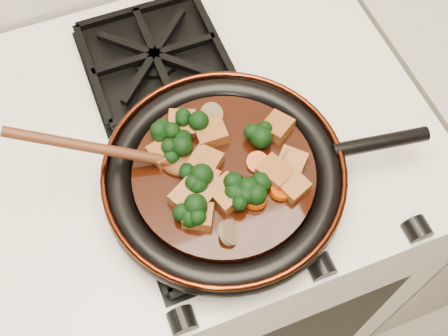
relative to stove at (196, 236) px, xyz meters
name	(u,v)px	position (x,y,z in m)	size (l,w,h in m)	color
stove	(196,236)	(0.00, 0.00, 0.00)	(0.76, 0.60, 0.90)	silver
burner_grate_front	(216,202)	(0.00, -0.14, 0.46)	(0.23, 0.23, 0.03)	black
burner_grate_back	(155,58)	(0.00, 0.14, 0.46)	(0.23, 0.23, 0.03)	black
skillet	(225,177)	(0.02, -0.12, 0.49)	(0.47, 0.34, 0.05)	black
braising_sauce	(224,175)	(0.02, -0.12, 0.50)	(0.25, 0.25, 0.02)	black
tofu_cube_0	(294,187)	(0.10, -0.18, 0.52)	(0.04, 0.03, 0.02)	brown
tofu_cube_1	(292,162)	(0.11, -0.15, 0.52)	(0.04, 0.04, 0.02)	brown
tofu_cube_2	(205,179)	(-0.01, -0.13, 0.52)	(0.03, 0.03, 0.02)	brown
tofu_cube_3	(277,127)	(0.12, -0.09, 0.52)	(0.04, 0.04, 0.02)	brown
tofu_cube_4	(227,194)	(0.01, -0.16, 0.52)	(0.04, 0.04, 0.02)	brown
tofu_cube_5	(274,173)	(0.08, -0.15, 0.52)	(0.04, 0.04, 0.02)	brown
tofu_cube_6	(182,124)	(-0.01, -0.03, 0.52)	(0.04, 0.04, 0.02)	brown
tofu_cube_7	(198,216)	(-0.04, -0.17, 0.52)	(0.03, 0.04, 0.02)	brown
tofu_cube_8	(190,199)	(-0.04, -0.15, 0.52)	(0.04, 0.05, 0.02)	brown
tofu_cube_9	(206,162)	(0.00, -0.10, 0.52)	(0.04, 0.04, 0.02)	brown
tofu_cube_10	(211,134)	(0.02, -0.06, 0.52)	(0.04, 0.04, 0.02)	brown
tofu_cube_11	(165,152)	(-0.05, -0.07, 0.52)	(0.04, 0.03, 0.02)	brown
broccoli_floret_0	(167,134)	(-0.03, -0.04, 0.52)	(0.05, 0.05, 0.05)	black
broccoli_floret_1	(189,123)	(0.00, -0.04, 0.52)	(0.06, 0.06, 0.05)	black
broccoli_floret_2	(241,192)	(0.03, -0.16, 0.52)	(0.06, 0.06, 0.05)	black
broccoli_floret_3	(262,136)	(0.09, -0.09, 0.52)	(0.06, 0.06, 0.05)	black
broccoli_floret_4	(257,187)	(0.05, -0.16, 0.52)	(0.06, 0.06, 0.05)	black
broccoli_floret_5	(193,215)	(-0.04, -0.17, 0.52)	(0.06, 0.06, 0.05)	black
broccoli_floret_6	(178,149)	(-0.03, -0.07, 0.52)	(0.06, 0.06, 0.05)	black
broccoli_floret_7	(245,197)	(0.03, -0.17, 0.52)	(0.06, 0.06, 0.05)	black
broccoli_floret_8	(197,177)	(-0.02, -0.12, 0.52)	(0.06, 0.06, 0.05)	black
carrot_coin_0	(179,137)	(-0.02, -0.05, 0.51)	(0.03, 0.03, 0.01)	#A43504
carrot_coin_1	(256,199)	(0.04, -0.18, 0.51)	(0.03, 0.03, 0.01)	#A43504
carrot_coin_2	(281,191)	(0.08, -0.18, 0.51)	(0.03, 0.03, 0.01)	#A43504
carrot_coin_3	(257,162)	(0.07, -0.13, 0.51)	(0.03, 0.03, 0.01)	#A43504
mushroom_slice_0	(290,160)	(0.11, -0.14, 0.52)	(0.03, 0.03, 0.01)	brown
mushroom_slice_1	(211,114)	(0.04, -0.03, 0.52)	(0.03, 0.03, 0.01)	brown
mushroom_slice_2	(229,233)	(-0.01, -0.21, 0.52)	(0.03, 0.03, 0.01)	brown
wooden_spoon	(134,155)	(-0.09, -0.07, 0.53)	(0.15, 0.08, 0.24)	#4B2310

